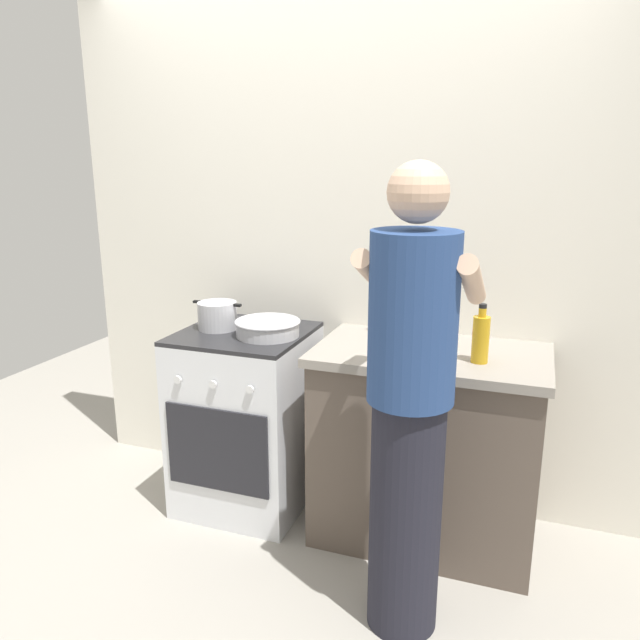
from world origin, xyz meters
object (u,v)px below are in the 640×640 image
utensil_crock (390,314)px  person (410,410)px  mixing_bowl (268,327)px  stove_range (247,418)px  oil_bottle (481,338)px  pot (217,316)px  spice_bottle (453,340)px

utensil_crock → person: size_ratio=0.19×
mixing_bowl → stove_range: bearing=168.8°
utensil_crock → oil_bottle: bearing=-31.0°
pot → person: 1.22m
oil_bottle → mixing_bowl: bearing=176.6°
oil_bottle → spice_bottle: bearing=132.2°
spice_bottle → stove_range: bearing=-177.0°
utensil_crock → person: 0.80m
mixing_bowl → person: 0.96m
mixing_bowl → utensil_crock: 0.57m
pot → utensil_crock: 0.83m
stove_range → utensil_crock: utensil_crock is taller
pot → spice_bottle: 1.13m
stove_range → spice_bottle: spice_bottle is taller
mixing_bowl → spice_bottle: 0.85m
pot → spice_bottle: bearing=2.5°
pot → utensil_crock: (0.81, 0.17, 0.04)m
oil_bottle → person: 0.54m
spice_bottle → pot: bearing=-177.5°
utensil_crock → person: bearing=-71.4°
person → utensil_crock: bearing=108.6°
spice_bottle → person: (-0.06, -0.63, -0.08)m
oil_bottle → person: bearing=-110.6°
utensil_crock → spice_bottle: utensil_crock is taller
stove_range → spice_bottle: (0.99, 0.05, 0.49)m
spice_bottle → person: person is taller
stove_range → utensil_crock: size_ratio=2.78×
stove_range → mixing_bowl: size_ratio=2.91×
mixing_bowl → oil_bottle: size_ratio=1.27×
mixing_bowl → person: bearing=-34.8°
stove_range → pot: bearing=179.1°
spice_bottle → utensil_crock: bearing=158.2°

